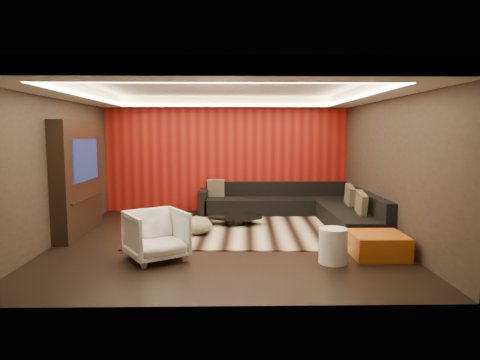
{
  "coord_description": "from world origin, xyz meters",
  "views": [
    {
      "loc": [
        0.14,
        -7.7,
        1.98
      ],
      "look_at": [
        0.3,
        0.6,
        1.05
      ],
      "focal_mm": 32.0,
      "sensor_mm": 36.0,
      "label": 1
    }
  ],
  "objects_px": {
    "drum_stool": "(172,227)",
    "white_side_table": "(333,246)",
    "orange_ottoman": "(378,245)",
    "armchair": "(156,235)",
    "sectional_sofa": "(302,208)",
    "coffee_table": "(235,220)"
  },
  "relations": [
    {
      "from": "orange_ottoman",
      "to": "sectional_sofa",
      "type": "relative_size",
      "value": 0.23
    },
    {
      "from": "white_side_table",
      "to": "drum_stool",
      "type": "bearing_deg",
      "value": 149.89
    },
    {
      "from": "drum_stool",
      "to": "sectional_sofa",
      "type": "xyz_separation_m",
      "value": [
        2.72,
        1.73,
        0.04
      ]
    },
    {
      "from": "armchair",
      "to": "sectional_sofa",
      "type": "bearing_deg",
      "value": 16.57
    },
    {
      "from": "drum_stool",
      "to": "armchair",
      "type": "xyz_separation_m",
      "value": [
        -0.05,
        -1.31,
        0.17
      ]
    },
    {
      "from": "armchair",
      "to": "drum_stool",
      "type": "bearing_deg",
      "value": 56.59
    },
    {
      "from": "orange_ottoman",
      "to": "armchair",
      "type": "xyz_separation_m",
      "value": [
        -3.5,
        -0.11,
        0.2
      ]
    },
    {
      "from": "armchair",
      "to": "sectional_sofa",
      "type": "distance_m",
      "value": 4.12
    },
    {
      "from": "drum_stool",
      "to": "white_side_table",
      "type": "bearing_deg",
      "value": -30.11
    },
    {
      "from": "coffee_table",
      "to": "orange_ottoman",
      "type": "height_order",
      "value": "orange_ottoman"
    },
    {
      "from": "white_side_table",
      "to": "armchair",
      "type": "distance_m",
      "value": 2.72
    },
    {
      "from": "sectional_sofa",
      "to": "orange_ottoman",
      "type": "bearing_deg",
      "value": -75.91
    },
    {
      "from": "orange_ottoman",
      "to": "armchair",
      "type": "height_order",
      "value": "armchair"
    },
    {
      "from": "coffee_table",
      "to": "drum_stool",
      "type": "xyz_separation_m",
      "value": [
        -1.19,
        -1.15,
        0.11
      ]
    },
    {
      "from": "coffee_table",
      "to": "white_side_table",
      "type": "distance_m",
      "value": 3.07
    },
    {
      "from": "coffee_table",
      "to": "white_side_table",
      "type": "xyz_separation_m",
      "value": [
        1.47,
        -2.69,
        0.15
      ]
    },
    {
      "from": "coffee_table",
      "to": "orange_ottoman",
      "type": "distance_m",
      "value": 3.26
    },
    {
      "from": "coffee_table",
      "to": "armchair",
      "type": "xyz_separation_m",
      "value": [
        -1.24,
        -2.46,
        0.27
      ]
    },
    {
      "from": "sectional_sofa",
      "to": "drum_stool",
      "type": "bearing_deg",
      "value": -147.49
    },
    {
      "from": "drum_stool",
      "to": "white_side_table",
      "type": "xyz_separation_m",
      "value": [
        2.66,
        -1.54,
        0.04
      ]
    },
    {
      "from": "white_side_table",
      "to": "orange_ottoman",
      "type": "xyz_separation_m",
      "value": [
        0.8,
        0.34,
        -0.08
      ]
    },
    {
      "from": "orange_ottoman",
      "to": "coffee_table",
      "type": "bearing_deg",
      "value": 133.94
    }
  ]
}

